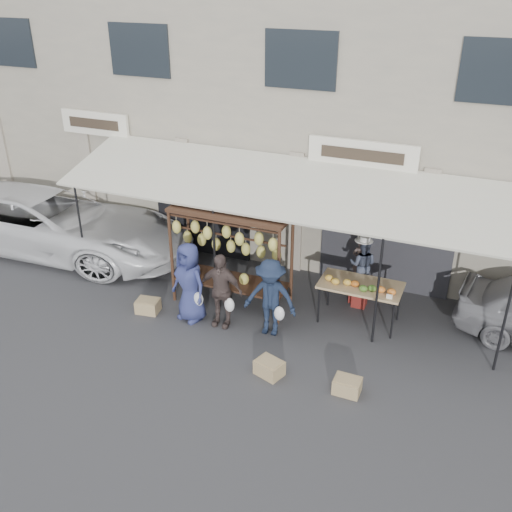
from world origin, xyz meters
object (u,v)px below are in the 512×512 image
Objects in this scene: produce_table at (360,286)px; crate_far at (148,306)px; customer_right at (270,298)px; crate_near_b at (347,386)px; customer_mid at (221,290)px; banana_rack at (230,241)px; vendor_right at (363,265)px; van at (41,207)px; customer_left at (189,282)px; crate_near_a at (269,368)px; vendor_left at (361,261)px.

produce_table is 4.59m from crate_far.
customer_right is 2.85m from crate_far.
produce_table is 3.61× the size of crate_near_b.
customer_mid reaches higher than produce_table.
customer_right reaches higher than crate_near_b.
banana_rack reaches higher than customer_mid.
vendor_right reaches higher than crate_far.
customer_left is at bearing -109.56° from van.
crate_near_b is (1.94, -1.19, -0.70)m from customer_right.
customer_left is at bearing 179.91° from customer_right.
produce_table reaches higher than crate_near_a.
crate_far is at bearing 163.29° from crate_near_a.
vendor_right reaches higher than crate_near_b.
customer_right reaches higher than vendor_left.
crate_near_a is (-0.87, -3.20, -0.86)m from vendor_left.
banana_rack is at bearing 32.30° from vendor_left.
customer_mid is 3.40× the size of crate_far.
vendor_left is 2.27× the size of crate_near_b.
customer_left is 0.32× the size of van.
vendor_right reaches higher than vendor_left.
banana_rack is 1.55× the size of customer_right.
van is (-5.94, 1.51, 0.34)m from customer_mid.
produce_table is at bearing 22.06° from customer_mid.
crate_far is (-2.75, -0.29, -0.69)m from customer_right.
banana_rack is at bearing 76.03° from customer_left.
vendor_left is at bearing 50.33° from customer_right.
customer_left reaches higher than customer_mid.
banana_rack is 1.53× the size of produce_table.
banana_rack is 1.59m from customer_right.
crate_near_a is at bearing -49.25° from banana_rack.
customer_left reaches higher than produce_table.
crate_near_b is at bearing -80.60° from produce_table.
produce_table reaches higher than crate_far.
customer_left is at bearing 27.19° from vendor_right.
vendor_left is 3.42m from crate_near_a.
vendor_right is (2.66, 1.04, -0.54)m from banana_rack.
customer_left is 3.73× the size of crate_near_b.
produce_table is 1.01× the size of customer_right.
banana_rack is at bearing -99.92° from van.
banana_rack is 1.48× the size of customer_left.
vendor_left reaches higher than crate_near_a.
crate_near_a is 0.09× the size of van.
customer_right reaches higher than crate_near_a.
customer_left reaches higher than vendor_right.
crate_near_a is 3.38m from crate_far.
van reaches higher than customer_left.
customer_left is 3.59× the size of crate_near_a.
customer_left reaches higher than crate_near_a.
produce_table is at bearing 65.38° from crate_near_a.
produce_table is 2.68m from crate_near_a.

